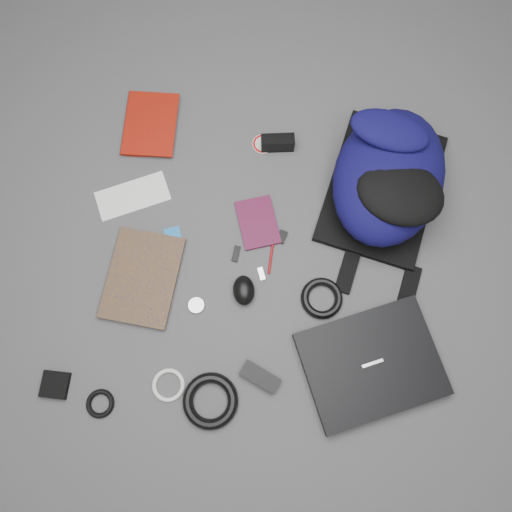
# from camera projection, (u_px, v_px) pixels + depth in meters

# --- Properties ---
(ground) EXTENTS (4.00, 4.00, 0.00)m
(ground) POSITION_uv_depth(u_px,v_px,m) (256.00, 258.00, 1.58)
(ground) COLOR #4F4F51
(ground) RESTS_ON ground
(backpack) EXTENTS (0.47, 0.59, 0.22)m
(backpack) POSITION_uv_depth(u_px,v_px,m) (389.00, 176.00, 1.53)
(backpack) COLOR #0A0834
(backpack) RESTS_ON ground
(laptop) EXTENTS (0.48, 0.43, 0.04)m
(laptop) POSITION_uv_depth(u_px,v_px,m) (371.00, 364.00, 1.47)
(laptop) COLOR black
(laptop) RESTS_ON ground
(textbook_red) EXTENTS (0.18, 0.24, 0.03)m
(textbook_red) POSITION_uv_depth(u_px,v_px,m) (124.00, 123.00, 1.69)
(textbook_red) COLOR maroon
(textbook_red) RESTS_ON ground
(comic_book) EXTENTS (0.24, 0.31, 0.02)m
(comic_book) POSITION_uv_depth(u_px,v_px,m) (109.00, 271.00, 1.55)
(comic_book) COLOR #9E670B
(comic_book) RESTS_ON ground
(envelope) EXTENTS (0.26, 0.19, 0.00)m
(envelope) POSITION_uv_depth(u_px,v_px,m) (133.00, 196.00, 1.63)
(envelope) COLOR white
(envelope) RESTS_ON ground
(dvd_case) EXTENTS (0.16, 0.19, 0.01)m
(dvd_case) POSITION_uv_depth(u_px,v_px,m) (258.00, 223.00, 1.60)
(dvd_case) COLOR #420C26
(dvd_case) RESTS_ON ground
(compact_camera) EXTENTS (0.11, 0.05, 0.06)m
(compact_camera) POSITION_uv_depth(u_px,v_px,m) (278.00, 143.00, 1.65)
(compact_camera) COLOR black
(compact_camera) RESTS_ON ground
(sticker_disc) EXTENTS (0.07, 0.07, 0.00)m
(sticker_disc) POSITION_uv_depth(u_px,v_px,m) (263.00, 144.00, 1.68)
(sticker_disc) COLOR white
(sticker_disc) RESTS_ON ground
(pen_teal) EXTENTS (0.03, 0.13, 0.01)m
(pen_teal) POSITION_uv_depth(u_px,v_px,m) (267.00, 225.00, 1.60)
(pen_teal) COLOR #0C5D74
(pen_teal) RESTS_ON ground
(pen_red) EXTENTS (0.02, 0.15, 0.01)m
(pen_red) POSITION_uv_depth(u_px,v_px,m) (272.00, 252.00, 1.58)
(pen_red) COLOR maroon
(pen_red) RESTS_ON ground
(id_badge) EXTENTS (0.07, 0.09, 0.00)m
(id_badge) POSITION_uv_depth(u_px,v_px,m) (174.00, 239.00, 1.59)
(id_badge) COLOR blue
(id_badge) RESTS_ON ground
(usb_black) EXTENTS (0.03, 0.05, 0.01)m
(usb_black) POSITION_uv_depth(u_px,v_px,m) (236.00, 254.00, 1.58)
(usb_black) COLOR black
(usb_black) RESTS_ON ground
(usb_silver) EXTENTS (0.03, 0.04, 0.01)m
(usb_silver) POSITION_uv_depth(u_px,v_px,m) (261.00, 274.00, 1.56)
(usb_silver) COLOR silver
(usb_silver) RESTS_ON ground
(key_fob) EXTENTS (0.04, 0.05, 0.01)m
(key_fob) POSITION_uv_depth(u_px,v_px,m) (282.00, 237.00, 1.59)
(key_fob) COLOR black
(key_fob) RESTS_ON ground
(mouse) EXTENTS (0.08, 0.10, 0.05)m
(mouse) POSITION_uv_depth(u_px,v_px,m) (244.00, 290.00, 1.53)
(mouse) COLOR black
(mouse) RESTS_ON ground
(headphone_left) EXTENTS (0.06, 0.06, 0.01)m
(headphone_left) POSITION_uv_depth(u_px,v_px,m) (196.00, 305.00, 1.53)
(headphone_left) COLOR #B1B1B3
(headphone_left) RESTS_ON ground
(headphone_right) EXTENTS (0.06, 0.06, 0.01)m
(headphone_right) POSITION_uv_depth(u_px,v_px,m) (164.00, 286.00, 1.55)
(headphone_right) COLOR silver
(headphone_right) RESTS_ON ground
(cable_coil) EXTENTS (0.17, 0.17, 0.03)m
(cable_coil) POSITION_uv_depth(u_px,v_px,m) (322.00, 298.00, 1.53)
(cable_coil) COLOR black
(cable_coil) RESTS_ON ground
(power_brick) EXTENTS (0.13, 0.09, 0.03)m
(power_brick) POSITION_uv_depth(u_px,v_px,m) (260.00, 377.00, 1.47)
(power_brick) COLOR black
(power_brick) RESTS_ON ground
(power_cord_coil) EXTENTS (0.18, 0.18, 0.03)m
(power_cord_coil) POSITION_uv_depth(u_px,v_px,m) (210.00, 401.00, 1.45)
(power_cord_coil) COLOR black
(power_cord_coil) RESTS_ON ground
(pouch) EXTENTS (0.08, 0.08, 0.02)m
(pouch) POSITION_uv_depth(u_px,v_px,m) (55.00, 385.00, 1.47)
(pouch) COLOR black
(pouch) RESTS_ON ground
(earbud_coil) EXTENTS (0.11, 0.11, 0.02)m
(earbud_coil) POSITION_uv_depth(u_px,v_px,m) (100.00, 404.00, 1.46)
(earbud_coil) COLOR black
(earbud_coil) RESTS_ON ground
(white_cable_coil) EXTENTS (0.12, 0.12, 0.01)m
(white_cable_coil) POSITION_uv_depth(u_px,v_px,m) (168.00, 385.00, 1.47)
(white_cable_coil) COLOR white
(white_cable_coil) RESTS_ON ground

